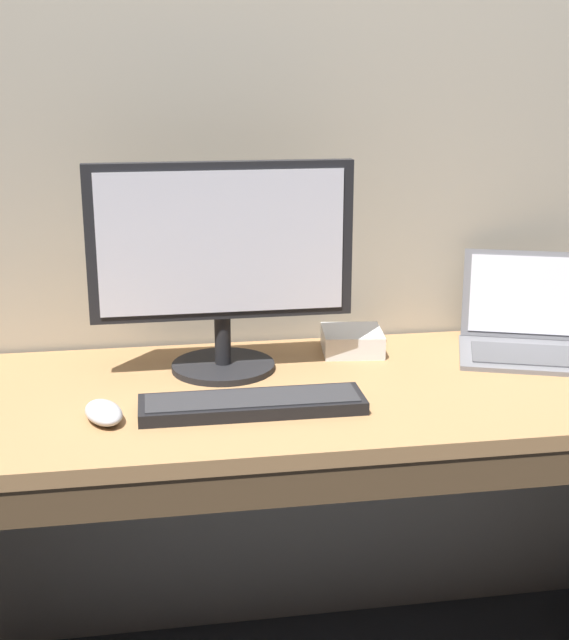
% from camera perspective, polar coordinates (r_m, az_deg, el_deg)
% --- Properties ---
extents(desk, '(1.63, 0.62, 0.76)m').
position_cam_1_polar(desk, '(1.83, 2.36, -10.65)').
color(desk, '#A87A4C').
rests_on(desk, ground).
extents(laptop_space_gray, '(0.40, 0.36, 0.21)m').
position_cam_1_polar(laptop_space_gray, '(2.02, 16.04, -0.59)').
color(laptop_space_gray, slate).
rests_on(laptop_space_gray, desk).
extents(external_monitor, '(0.53, 0.22, 0.44)m').
position_cam_1_polar(external_monitor, '(1.77, -4.13, 4.05)').
color(external_monitor, black).
rests_on(external_monitor, desk).
extents(wired_keyboard, '(0.42, 0.12, 0.03)m').
position_cam_1_polar(wired_keyboard, '(1.63, -2.12, -5.50)').
color(wired_keyboard, black).
rests_on(wired_keyboard, desk).
extents(computer_mouse, '(0.09, 0.13, 0.03)m').
position_cam_1_polar(computer_mouse, '(1.61, -11.72, -5.93)').
color(computer_mouse, '#B7B7BC').
rests_on(computer_mouse, desk).
extents(external_drive_box, '(0.15, 0.15, 0.05)m').
position_cam_1_polar(external_drive_box, '(1.95, 4.43, -1.36)').
color(external_drive_box, silver).
rests_on(external_drive_box, desk).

